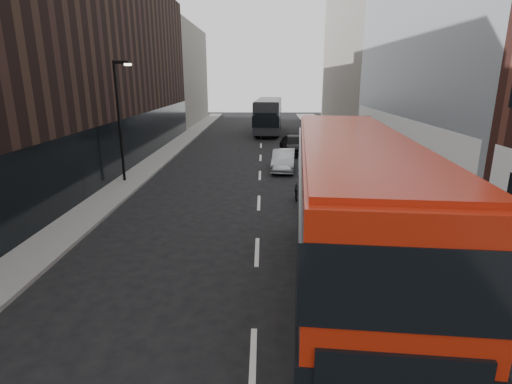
{
  "coord_description": "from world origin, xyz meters",
  "views": [
    {
      "loc": [
        0.21,
        -5.61,
        6.21
      ],
      "look_at": [
        -0.03,
        7.32,
        2.5
      ],
      "focal_mm": 28.0,
      "sensor_mm": 36.0,
      "label": 1
    }
  ],
  "objects_px": {
    "grey_bus": "(269,115)",
    "car_c": "(294,145)",
    "street_lamp": "(120,114)",
    "red_bus": "(349,214)",
    "car_b": "(283,160)",
    "car_a": "(315,195)"
  },
  "relations": [
    {
      "from": "car_b",
      "to": "red_bus",
      "type": "bearing_deg",
      "value": -81.65
    },
    {
      "from": "street_lamp",
      "to": "car_b",
      "type": "bearing_deg",
      "value": 20.1
    },
    {
      "from": "street_lamp",
      "to": "car_a",
      "type": "bearing_deg",
      "value": -23.36
    },
    {
      "from": "car_c",
      "to": "car_b",
      "type": "bearing_deg",
      "value": -107.14
    },
    {
      "from": "grey_bus",
      "to": "car_c",
      "type": "height_order",
      "value": "grey_bus"
    },
    {
      "from": "car_b",
      "to": "grey_bus",
      "type": "bearing_deg",
      "value": 97.55
    },
    {
      "from": "grey_bus",
      "to": "car_c",
      "type": "relative_size",
      "value": 2.41
    },
    {
      "from": "red_bus",
      "to": "car_c",
      "type": "relative_size",
      "value": 2.4
    },
    {
      "from": "street_lamp",
      "to": "car_c",
      "type": "bearing_deg",
      "value": 42.43
    },
    {
      "from": "street_lamp",
      "to": "grey_bus",
      "type": "distance_m",
      "value": 25.08
    },
    {
      "from": "grey_bus",
      "to": "car_c",
      "type": "bearing_deg",
      "value": -77.42
    },
    {
      "from": "street_lamp",
      "to": "car_a",
      "type": "distance_m",
      "value": 12.48
    },
    {
      "from": "red_bus",
      "to": "car_a",
      "type": "height_order",
      "value": "red_bus"
    },
    {
      "from": "grey_bus",
      "to": "car_b",
      "type": "relative_size",
      "value": 2.8
    },
    {
      "from": "street_lamp",
      "to": "car_b",
      "type": "height_order",
      "value": "street_lamp"
    },
    {
      "from": "red_bus",
      "to": "car_a",
      "type": "bearing_deg",
      "value": 93.51
    },
    {
      "from": "red_bus",
      "to": "car_b",
      "type": "relative_size",
      "value": 2.8
    },
    {
      "from": "red_bus",
      "to": "grey_bus",
      "type": "relative_size",
      "value": 1.0
    },
    {
      "from": "car_b",
      "to": "car_c",
      "type": "xyz_separation_m",
      "value": [
        1.25,
        6.54,
        0.02
      ]
    },
    {
      "from": "street_lamp",
      "to": "car_c",
      "type": "relative_size",
      "value": 1.4
    },
    {
      "from": "street_lamp",
      "to": "red_bus",
      "type": "height_order",
      "value": "street_lamp"
    },
    {
      "from": "street_lamp",
      "to": "red_bus",
      "type": "bearing_deg",
      "value": -51.1
    }
  ]
}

